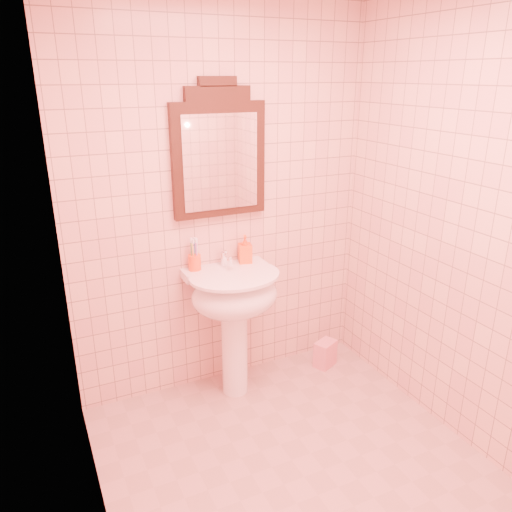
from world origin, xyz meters
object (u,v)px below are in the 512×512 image
pedestal_sink (234,303)px  toothbrush_cup (195,262)px  soap_dispenser (245,249)px  mirror (219,154)px  towel (325,354)px

pedestal_sink → toothbrush_cup: size_ratio=4.65×
pedestal_sink → toothbrush_cup: bearing=139.4°
pedestal_sink → soap_dispenser: size_ratio=4.63×
pedestal_sink → mirror: 0.94m
toothbrush_cup → towel: bearing=-9.9°
pedestal_sink → mirror: size_ratio=1.04×
mirror → soap_dispenser: mirror is taller
pedestal_sink → towel: (0.72, 0.01, -0.56)m
pedestal_sink → mirror: mirror is taller
mirror → toothbrush_cup: size_ratio=4.48×
soap_dispenser → towel: 1.04m
towel → pedestal_sink: bearing=-179.4°
mirror → soap_dispenser: bearing=-17.8°
soap_dispenser → towel: (0.58, -0.15, -0.86)m
pedestal_sink → toothbrush_cup: 0.36m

